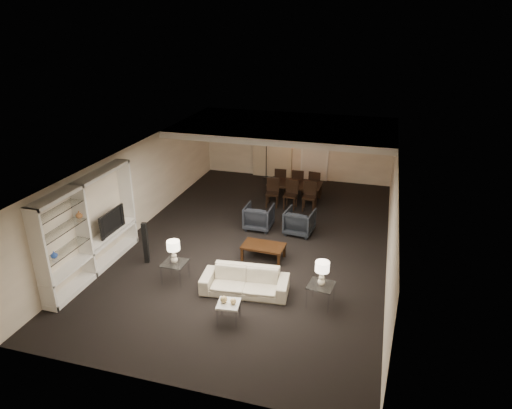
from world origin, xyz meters
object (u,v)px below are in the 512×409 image
at_px(marble_table, 229,312).
at_px(vase_amber, 79,215).
at_px(side_table_right, 320,295).
at_px(floor_lamp, 266,154).
at_px(table_lamp_left, 174,252).
at_px(vase_blue, 54,255).
at_px(sofa, 245,281).
at_px(floor_speaker, 146,243).
at_px(television, 108,221).
at_px(dining_table, 294,192).
at_px(table_lamp_right, 322,273).
at_px(chair_nl, 272,193).
at_px(armchair_left, 259,217).
at_px(side_table_left, 175,272).
at_px(pendant_light, 294,143).
at_px(chair_fl, 281,180).
at_px(coffee_table, 263,252).
at_px(chair_nm, 290,195).
at_px(armchair_right, 299,222).
at_px(chair_nr, 309,197).
at_px(chair_fr, 316,183).
at_px(chair_fm, 298,182).

bearing_deg(marble_table, vase_amber, 169.86).
bearing_deg(side_table_right, floor_lamp, 112.86).
height_order(table_lamp_left, vase_blue, vase_blue).
bearing_deg(sofa, floor_speaker, 161.95).
distance_m(television, dining_table, 6.34).
bearing_deg(floor_speaker, sofa, -27.48).
distance_m(table_lamp_right, chair_nl, 5.54).
height_order(floor_speaker, floor_lamp, floor_lamp).
relative_size(armchair_left, side_table_left, 1.49).
bearing_deg(table_lamp_left, armchair_left, 71.57).
xyz_separation_m(pendant_light, armchair_left, (-0.45, -2.67, -1.56)).
bearing_deg(floor_speaker, pendant_light, 48.90).
relative_size(sofa, chair_fl, 2.13).
relative_size(table_lamp_left, vase_blue, 3.55).
height_order(coffee_table, chair_nm, chair_nm).
bearing_deg(coffee_table, floor_speaker, -160.56).
relative_size(television, floor_lamp, 0.54).
bearing_deg(floor_speaker, dining_table, 46.49).
xyz_separation_m(table_lamp_right, floor_lamp, (-3.24, 7.67, 0.17)).
xyz_separation_m(pendant_light, sofa, (0.15, -5.97, -1.64)).
bearing_deg(side_table_left, armchair_left, 71.57).
height_order(side_table_left, vase_blue, vase_blue).
distance_m(television, floor_lamp, 7.44).
distance_m(armchair_right, table_lamp_left, 4.04).
bearing_deg(sofa, vase_blue, -165.08).
bearing_deg(table_lamp_right, side_table_right, 0.00).
relative_size(sofa, chair_nr, 2.13).
bearing_deg(table_lamp_right, chair_nr, 102.69).
xyz_separation_m(side_table_left, table_lamp_right, (3.40, 0.00, 0.52)).
bearing_deg(marble_table, side_table_left, 147.09).
relative_size(armchair_right, floor_speaker, 0.73).
bearing_deg(chair_nr, marble_table, -96.72).
distance_m(armchair_left, floor_lamp, 4.51).
xyz_separation_m(armchair_left, chair_nl, (-0.03, 1.72, 0.10)).
bearing_deg(chair_fr, armchair_right, 97.98).
height_order(vase_amber, chair_fm, vase_amber).
bearing_deg(armchair_left, chair_fr, -111.15).
relative_size(pendant_light, chair_fr, 0.57).
bearing_deg(vase_blue, armchair_left, 56.09).
bearing_deg(table_lamp_left, marble_table, -32.91).
height_order(television, floor_lamp, floor_lamp).
bearing_deg(armchair_left, marble_table, 97.80).
xyz_separation_m(side_table_right, dining_table, (-1.73, 5.67, 0.06)).
relative_size(side_table_right, table_lamp_left, 0.97).
bearing_deg(dining_table, chair_fl, 133.68).
bearing_deg(sofa, vase_amber, -179.01).
relative_size(pendant_light, armchair_right, 0.65).
bearing_deg(television, vase_blue, 179.13).
bearing_deg(side_table_right, chair_nm, 109.02).
bearing_deg(armchair_right, chair_fl, -61.09).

